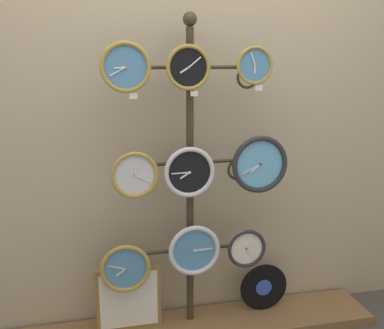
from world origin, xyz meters
TOP-DOWN VIEW (x-y plane):
  - shop_wall at (0.00, 0.57)m, footprint 4.40×0.04m
  - low_shelf at (0.00, 0.35)m, footprint 2.20×0.36m
  - display_stand at (0.00, 0.41)m, footprint 0.78×0.33m
  - clock_top_left at (-0.35, 0.30)m, footprint 0.25×0.04m
  - clock_top_center at (-0.03, 0.33)m, footprint 0.24×0.04m
  - clock_top_right at (0.33, 0.31)m, footprint 0.20×0.04m
  - clock_middle_left at (-0.32, 0.33)m, footprint 0.25×0.04m
  - clock_middle_center at (-0.02, 0.33)m, footprint 0.28×0.04m
  - clock_middle_right at (0.37, 0.31)m, footprint 0.32×0.04m
  - clock_bottom_left at (-0.38, 0.32)m, footprint 0.28×0.04m
  - clock_bottom_center at (0.01, 0.32)m, footprint 0.30×0.04m
  - clock_bottom_right at (0.31, 0.30)m, footprint 0.23×0.04m
  - vinyl_record at (0.47, 0.40)m, footprint 0.30×0.01m
  - picture_frame at (-0.37, 0.38)m, footprint 0.37×0.02m
  - price_tag_upper at (-0.32, 0.29)m, footprint 0.04×0.00m
  - price_tag_mid at (0.01, 0.33)m, footprint 0.04×0.00m
  - price_tag_lower at (0.36, 0.31)m, footprint 0.04×0.00m

SIDE VIEW (x-z plane):
  - low_shelf at x=0.00m, z-range 0.00..0.06m
  - vinyl_record at x=0.47m, z-range 0.06..0.36m
  - picture_frame at x=-0.37m, z-range 0.06..0.44m
  - clock_bottom_left at x=-0.38m, z-range 0.33..0.61m
  - clock_bottom_right at x=0.31m, z-range 0.41..0.64m
  - clock_bottom_center at x=0.01m, z-range 0.39..0.69m
  - display_stand at x=0.00m, z-range -0.19..1.64m
  - clock_middle_center at x=-0.02m, z-range 0.85..1.13m
  - clock_middle_left at x=-0.32m, z-range 0.87..1.12m
  - clock_middle_right at x=0.37m, z-range 0.86..1.18m
  - shop_wall at x=0.00m, z-range 0.00..2.80m
  - price_tag_upper at x=-0.32m, z-range 1.39..1.42m
  - price_tag_mid at x=0.01m, z-range 1.40..1.43m
  - price_tag_lower at x=0.36m, z-range 1.42..1.45m
  - clock_top_center at x=-0.03m, z-range 1.43..1.66m
  - clock_top_left at x=-0.35m, z-range 1.42..1.68m
  - clock_top_right at x=0.33m, z-range 1.46..1.66m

